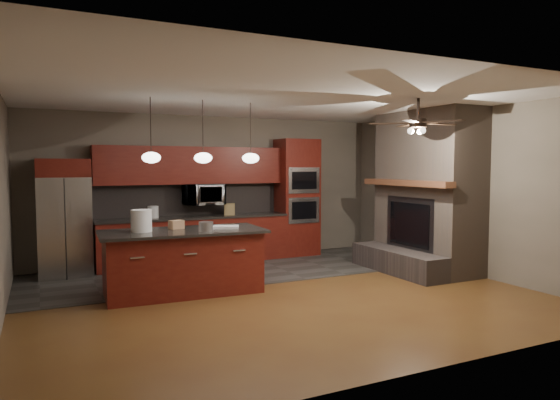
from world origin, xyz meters
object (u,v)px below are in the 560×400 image
white_bucket (141,221)px  paint_tray (226,227)px  counter_box (230,209)px  refrigerator (64,218)px  kitchen_island (183,261)px  counter_bucket (153,212)px  oven_tower (297,197)px  cardboard_box (176,225)px  microwave (203,194)px  paint_can (206,226)px

white_bucket → paint_tray: white_bucket is taller
paint_tray → counter_box: bearing=90.6°
refrigerator → counter_box: size_ratio=8.90×
kitchen_island → paint_tray: paint_tray is taller
kitchen_island → counter_bucket: bearing=92.8°
oven_tower → cardboard_box: oven_tower is taller
kitchen_island → counter_bucket: 2.11m
cardboard_box → oven_tower: bearing=15.4°
white_bucket → counter_box: bearing=43.6°
refrigerator → oven_tower: bearing=1.0°
white_bucket → counter_bucket: white_bucket is taller
microwave → refrigerator: (-2.44, -0.13, -0.32)m
kitchen_island → cardboard_box: (-0.05, 0.19, 0.52)m
refrigerator → white_bucket: refrigerator is taller
refrigerator → paint_tray: 2.94m
refrigerator → kitchen_island: bearing=-52.7°
kitchen_island → cardboard_box: cardboard_box is taller
oven_tower → microwave: (-1.98, 0.06, 0.11)m
microwave → paint_can: 2.47m
white_bucket → counter_box: size_ratio=1.41×
refrigerator → kitchen_island: size_ratio=0.83×
refrigerator → counter_bucket: refrigerator is taller
oven_tower → counter_box: oven_tower is taller
paint_tray → paint_can: bearing=-130.5°
white_bucket → paint_can: (0.83, -0.35, -0.09)m
counter_box → microwave: bearing=-170.2°
microwave → paint_tray: (-0.32, -2.16, -0.36)m
kitchen_island → white_bucket: 0.84m
paint_can → counter_bucket: size_ratio=0.94×
microwave → counter_bucket: microwave is taller
kitchen_island → paint_tray: bearing=-4.2°
kitchen_island → counter_bucket: counter_bucket is taller
white_bucket → cardboard_box: white_bucket is taller
oven_tower → white_bucket: oven_tower is taller
refrigerator → paint_tray: bearing=-43.8°
paint_can → microwave: bearing=73.7°
white_bucket → counter_bucket: bearing=74.1°
refrigerator → paint_tray: (2.12, -2.03, -0.04)m
oven_tower → kitchen_island: size_ratio=1.01×
microwave → kitchen_island: microwave is taller
counter_box → counter_bucket: bearing=-160.6°
microwave → paint_tray: 2.22m
microwave → oven_tower: bearing=-1.7°
kitchen_island → paint_can: size_ratio=11.56×
oven_tower → cardboard_box: bearing=-148.2°
oven_tower → paint_can: oven_tower is taller
white_bucket → counter_box: (2.01, 1.91, -0.07)m
white_bucket → counter_bucket: 2.04m
refrigerator → counter_bucket: size_ratio=8.99×
counter_bucket → paint_can: bearing=-83.3°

